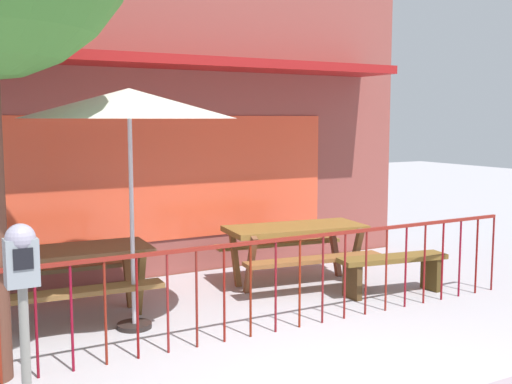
{
  "coord_description": "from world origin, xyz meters",
  "views": [
    {
      "loc": [
        -2.94,
        -3.59,
        2.17
      ],
      "look_at": [
        0.29,
        2.11,
        1.4
      ],
      "focal_mm": 44.21,
      "sensor_mm": 36.0,
      "label": 1
    }
  ],
  "objects_px": {
    "picnic_table_right": "(295,238)",
    "parking_meter_near": "(22,286)",
    "picnic_table_left": "(65,264)",
    "patio_bench": "(393,266)",
    "patio_umbrella": "(129,105)"
  },
  "relations": [
    {
      "from": "picnic_table_right",
      "to": "parking_meter_near",
      "type": "xyz_separation_m",
      "value": [
        -3.86,
        -3.08,
        0.61
      ]
    },
    {
      "from": "picnic_table_left",
      "to": "patio_bench",
      "type": "xyz_separation_m",
      "value": [
        3.74,
        -0.97,
        -0.26
      ]
    },
    {
      "from": "parking_meter_near",
      "to": "picnic_table_left",
      "type": "bearing_deg",
      "value": 73.44
    },
    {
      "from": "picnic_table_right",
      "to": "parking_meter_near",
      "type": "bearing_deg",
      "value": -141.47
    },
    {
      "from": "picnic_table_right",
      "to": "patio_bench",
      "type": "bearing_deg",
      "value": -51.74
    },
    {
      "from": "picnic_table_left",
      "to": "patio_bench",
      "type": "bearing_deg",
      "value": -14.49
    },
    {
      "from": "patio_bench",
      "to": "parking_meter_near",
      "type": "height_order",
      "value": "parking_meter_near"
    },
    {
      "from": "picnic_table_left",
      "to": "parking_meter_near",
      "type": "bearing_deg",
      "value": -106.56
    },
    {
      "from": "picnic_table_left",
      "to": "patio_bench",
      "type": "relative_size",
      "value": 1.32
    },
    {
      "from": "picnic_table_right",
      "to": "patio_umbrella",
      "type": "height_order",
      "value": "patio_umbrella"
    },
    {
      "from": "picnic_table_left",
      "to": "picnic_table_right",
      "type": "xyz_separation_m",
      "value": [
        2.96,
        0.03,
        0.0
      ]
    },
    {
      "from": "patio_umbrella",
      "to": "picnic_table_right",
      "type": "bearing_deg",
      "value": 15.12
    },
    {
      "from": "picnic_table_right",
      "to": "patio_bench",
      "type": "distance_m",
      "value": 1.3
    },
    {
      "from": "picnic_table_right",
      "to": "parking_meter_near",
      "type": "relative_size",
      "value": 1.25
    },
    {
      "from": "picnic_table_left",
      "to": "picnic_table_right",
      "type": "bearing_deg",
      "value": 0.58
    }
  ]
}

